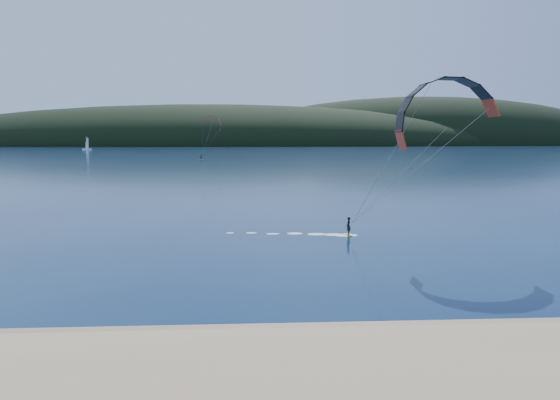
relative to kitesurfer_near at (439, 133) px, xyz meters
name	(u,v)px	position (x,y,z in m)	size (l,w,h in m)	color
ground	(250,387)	(-13.49, -20.80, -8.49)	(1800.00, 1800.00, 0.00)	#081A3D
wet_sand	(250,335)	(-13.49, -16.30, -8.44)	(220.00, 2.50, 0.10)	#917354
headland	(249,145)	(-12.86, 724.49, -8.49)	(1200.00, 310.00, 140.00)	black
kitesurfer_near	(439,133)	(0.00, 0.00, 0.00)	(20.18, 9.68, 12.61)	#BAD418
kitesurfer_far	(211,127)	(-28.69, 179.82, 4.68)	(9.60, 5.03, 16.60)	#BAD418
sailboat	(87,149)	(-138.79, 385.99, -7.68)	(7.81, 5.32, 10.94)	white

